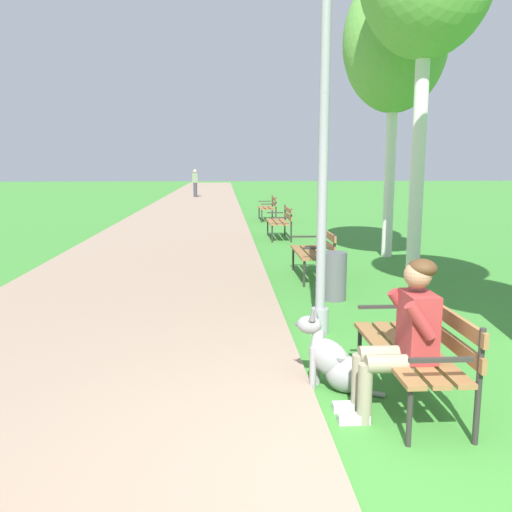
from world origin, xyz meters
name	(u,v)px	position (x,y,z in m)	size (l,w,h in m)	color
ground_plane	(381,477)	(0.00, 0.00, 0.00)	(120.00, 120.00, 0.00)	#3D8433
paved_path	(196,203)	(-2.36, 24.00, 0.02)	(4.27, 60.00, 0.04)	gray
park_bench_near	(418,343)	(0.60, 1.05, 0.51)	(0.55, 1.50, 0.85)	olive
park_bench_mid	(316,249)	(0.60, 5.98, 0.51)	(0.55, 1.50, 0.85)	olive
park_bench_far	(281,220)	(0.54, 10.93, 0.51)	(0.55, 1.50, 0.85)	olive
park_bench_furthest	(269,206)	(0.60, 15.56, 0.51)	(0.55, 1.50, 0.85)	olive
person_seated_on_near_bench	(404,332)	(0.39, 0.82, 0.68)	(0.74, 0.49, 1.25)	gray
dog_grey	(334,361)	(-0.03, 1.33, 0.26)	(0.77, 0.49, 0.71)	gray
lamp_post_near	(324,127)	(0.13, 2.91, 2.35)	(0.24, 0.24, 4.55)	gray
birch_tree_fourth	(395,43)	(2.49, 8.05, 4.35)	(2.09, 2.13, 5.78)	silver
litter_bin	(334,276)	(0.61, 4.46, 0.35)	(0.36, 0.36, 0.70)	#515156
pedestrian_distant	(195,183)	(-2.64, 28.87, 0.84)	(0.32, 0.22, 1.65)	#383842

